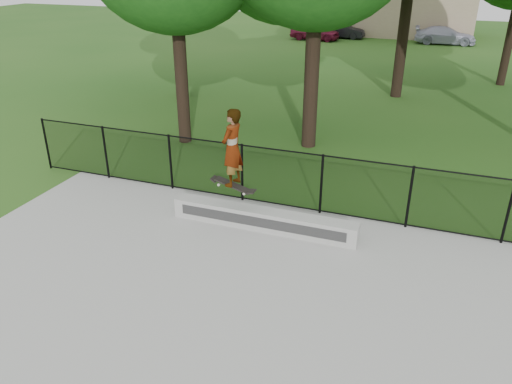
{
  "coord_description": "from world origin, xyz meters",
  "views": [
    {
      "loc": [
        2.25,
        -4.6,
        5.66
      ],
      "look_at": [
        -1.01,
        4.2,
        1.2
      ],
      "focal_mm": 35.0,
      "sensor_mm": 36.0,
      "label": 1
    }
  ],
  "objects_px": {
    "grind_ledge": "(263,219)",
    "car_c": "(445,35)",
    "skater_airborne": "(232,149)",
    "car_b": "(343,31)",
    "car_a": "(315,31)"
  },
  "relations": [
    {
      "from": "grind_ledge",
      "to": "skater_airborne",
      "type": "height_order",
      "value": "skater_airborne"
    },
    {
      "from": "car_c",
      "to": "skater_airborne",
      "type": "xyz_separation_m",
      "value": [
        -3.79,
        -29.35,
        1.34
      ]
    },
    {
      "from": "car_a",
      "to": "car_b",
      "type": "bearing_deg",
      "value": -43.4
    },
    {
      "from": "grind_ledge",
      "to": "car_b",
      "type": "relative_size",
      "value": 1.46
    },
    {
      "from": "car_b",
      "to": "car_c",
      "type": "xyz_separation_m",
      "value": [
        7.27,
        -0.26,
        0.06
      ]
    },
    {
      "from": "grind_ledge",
      "to": "car_a",
      "type": "distance_m",
      "value": 28.5
    },
    {
      "from": "grind_ledge",
      "to": "car_c",
      "type": "distance_m",
      "value": 29.37
    },
    {
      "from": "grind_ledge",
      "to": "car_b",
      "type": "height_order",
      "value": "car_b"
    },
    {
      "from": "car_b",
      "to": "car_c",
      "type": "bearing_deg",
      "value": -90.06
    },
    {
      "from": "skater_airborne",
      "to": "car_a",
      "type": "bearing_deg",
      "value": 100.53
    },
    {
      "from": "car_a",
      "to": "skater_airborne",
      "type": "distance_m",
      "value": 28.54
    },
    {
      "from": "skater_airborne",
      "to": "grind_ledge",
      "type": "bearing_deg",
      "value": 12.32
    },
    {
      "from": "grind_ledge",
      "to": "car_c",
      "type": "bearing_deg",
      "value": 83.87
    },
    {
      "from": "car_a",
      "to": "car_c",
      "type": "height_order",
      "value": "car_a"
    },
    {
      "from": "skater_airborne",
      "to": "car_c",
      "type": "bearing_deg",
      "value": 82.63
    }
  ]
}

